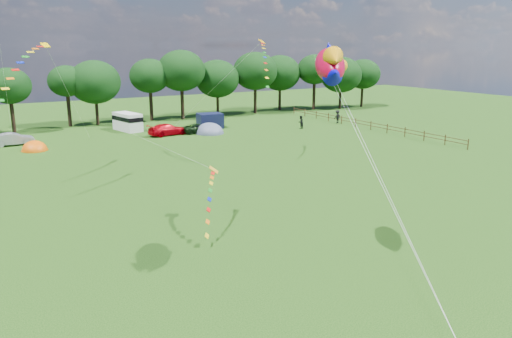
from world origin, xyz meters
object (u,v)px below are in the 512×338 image
car_b (13,139)px  campervan_c (128,121)px  car_d (198,128)px  tent_greyblue (210,133)px  tent_orange (35,150)px  car_c (168,130)px  walker_b (337,117)px  walker_a (301,122)px  fish_kite (331,65)px

car_b → campervan_c: bearing=-76.3°
car_d → tent_greyblue: size_ratio=1.09×
tent_orange → tent_greyblue: 20.63m
car_b → car_d: (21.19, -2.73, -0.12)m
campervan_c → tent_orange: 14.51m
car_c → walker_b: size_ratio=2.54×
walker_a → tent_orange: bearing=-23.8°
car_b → car_d: car_b is taller
tent_orange → walker_a: size_ratio=1.67×
car_c → campervan_c: bearing=21.3°
campervan_c → tent_greyblue: 11.19m
walker_a → walker_b: bearing=171.1°
car_d → walker_b: 20.78m
campervan_c → walker_a: size_ratio=2.87×
campervan_c → car_d: bearing=-142.3°
tent_greyblue → walker_a: (12.13, -2.77, 0.86)m
car_c → campervan_c: campervan_c is taller
tent_greyblue → fish_kite: fish_kite is taller
car_b → fish_kite: bearing=-165.8°
car_b → fish_kite: (10.96, -42.20, 9.27)m
car_c → tent_greyblue: size_ratio=1.20×
walker_b → fish_kite: bearing=44.3°
tent_greyblue → walker_b: bearing=-4.0°
car_d → tent_orange: car_d is taller
car_b → car_c: car_c is taller
campervan_c → tent_greyblue: size_ratio=1.27×
car_c → walker_a: walker_a is taller
car_b → tent_greyblue: (22.29, -3.84, -0.69)m
campervan_c → walker_a: (20.51, -10.07, -0.37)m
car_d → fish_kite: bearing=161.3°
car_b → tent_greyblue: car_b is taller
walker_a → walker_b: walker_b is taller
fish_kite → walker_b: 49.04m
car_c → fish_kite: fish_kite is taller
fish_kite → walker_b: size_ratio=2.17×
car_b → fish_kite: size_ratio=0.99×
car_c → tent_greyblue: (5.08, -1.36, -0.70)m
car_d → tent_greyblue: 1.65m
campervan_c → fish_kite: 46.59m
car_c → car_d: car_c is taller
walker_a → car_b: bearing=-30.5°
car_c → walker_a: bearing=-111.3°
tent_greyblue → walker_a: walker_a is taller
car_d → walker_b: bearing=-100.9°
car_c → campervan_c: (-3.31, 5.94, 0.53)m
tent_orange → fish_kite: (9.31, -37.98, 9.96)m
car_b → walker_b: size_ratio=2.15×
tent_greyblue → walker_b: (19.54, -1.35, 0.92)m
car_b → walker_a: (34.42, -6.60, 0.17)m
car_d → walker_a: 13.78m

